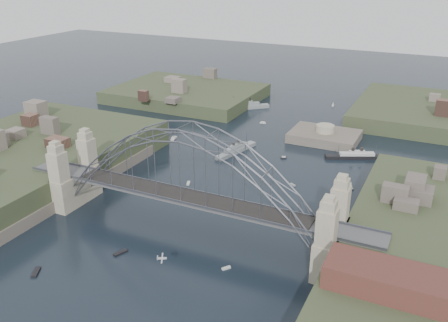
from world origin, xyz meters
TOP-DOWN VIEW (x-y plane):
  - ground at (0.00, 0.00)m, footprint 500.00×500.00m
  - bridge at (0.00, 0.00)m, footprint 84.00×13.80m
  - shore_west at (-57.32, 0.00)m, footprint 50.50×90.00m
  - headland_nw at (-55.00, 95.00)m, footprint 60.00×45.00m
  - fort_island at (12.00, 70.00)m, footprint 22.00×16.00m
  - wharf_shed at (44.00, -14.00)m, footprint 20.00×8.00m
  - naval_cruiser_near at (-10.02, 47.50)m, footprint 6.55×17.72m
  - naval_cruiser_far at (-25.86, 92.91)m, footprint 15.66×13.64m
  - ocean_liner at (24.91, 58.91)m, footprint 18.21×10.40m
  - aeroplane at (5.49, -19.53)m, footprint 1.95×3.02m
  - small_boat_a at (-12.13, 21.06)m, footprint 1.51×2.37m
  - small_boat_b at (13.48, 32.30)m, footprint 1.84×1.40m
  - small_boat_c at (-8.20, -14.07)m, footprint 2.03×3.18m
  - small_boat_d at (27.74, 37.11)m, footprint 2.00×1.97m
  - small_boat_e at (-33.94, 49.54)m, footprint 2.13×4.04m
  - small_boat_f at (5.03, 49.17)m, footprint 1.92×1.32m
  - small_boat_h at (-13.08, 78.10)m, footprint 2.34×1.15m
  - small_boat_i at (35.82, 16.27)m, footprint 2.65×2.42m
  - small_boat_j at (-18.76, -26.59)m, footprint 2.46×3.29m
  - small_boat_k at (4.72, 110.95)m, footprint 1.17×1.95m
  - small_boat_l at (-41.58, 27.43)m, footprint 2.38×2.97m
  - small_boat_m at (13.72, -9.49)m, footprint 1.53×1.82m

SIDE VIEW (x-z plane):
  - fort_island at x=12.00m, z-range -5.04..4.36m
  - ground at x=0.00m, z-range 0.00..0.00m
  - small_boat_a at x=-12.13m, z-range -0.08..0.38m
  - small_boat_b at x=13.48m, z-range -0.08..0.38m
  - small_boat_c at x=-8.20m, z-range -0.08..0.38m
  - small_boat_j at x=-18.76m, z-range -0.08..0.38m
  - small_boat_m at x=13.72m, z-range -0.08..0.38m
  - small_boat_e at x=-33.94m, z-range -0.43..0.99m
  - small_boat_h at x=-13.08m, z-range -0.43..1.00m
  - small_boat_f at x=5.03m, z-range -0.42..1.00m
  - headland_nw at x=-55.00m, z-range -4.00..5.00m
  - ocean_liner at x=24.91m, z-range -1.60..3.04m
  - small_boat_l at x=-41.58m, z-range -0.42..1.96m
  - small_boat_i at x=35.82m, z-range -0.38..1.99m
  - naval_cruiser_near at x=-10.02m, z-range -1.83..3.47m
  - small_boat_d at x=27.74m, z-range -0.27..2.11m
  - naval_cruiser_far at x=-25.86m, z-range -2.13..4.05m
  - small_boat_k at x=4.72m, z-range -0.22..2.15m
  - shore_west at x=-57.32m, z-range -4.03..7.97m
  - aeroplane at x=5.49m, z-range 5.93..6.41m
  - wharf_shed at x=44.00m, z-range 8.00..12.00m
  - bridge at x=0.00m, z-range 0.02..24.62m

